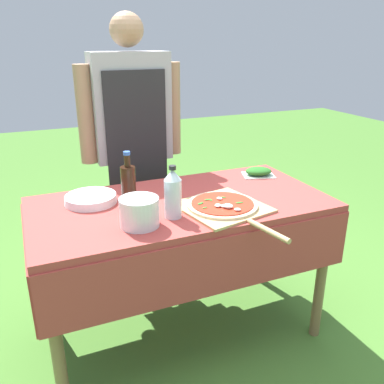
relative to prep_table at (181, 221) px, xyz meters
The scene contains 9 objects.
ground_plane 0.69m from the prep_table, ahead, with size 12.00×12.00×0.00m, color #477A2D.
prep_table is the anchor object (origin of this frame).
person_cook 0.74m from the prep_table, 95.13° to the left, with size 0.64×0.21×1.70m.
pizza_on_peel 0.26m from the prep_table, 49.32° to the right, with size 0.44×0.64×0.05m.
oil_bottle 0.34m from the prep_table, behind, with size 0.07×0.07×0.28m.
water_bottle 0.29m from the prep_table, 122.33° to the right, with size 0.08×0.08×0.24m.
herb_container 0.61m from the prep_table, 18.81° to the left, with size 0.21×0.19×0.05m.
mixing_tub 0.37m from the prep_table, 144.48° to the right, with size 0.17×0.17×0.13m, color silver.
plate_stack 0.46m from the prep_table, 159.24° to the left, with size 0.26×0.26×0.04m.
Camera 1 is at (-0.69, -1.75, 1.56)m, focal length 38.00 mm.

